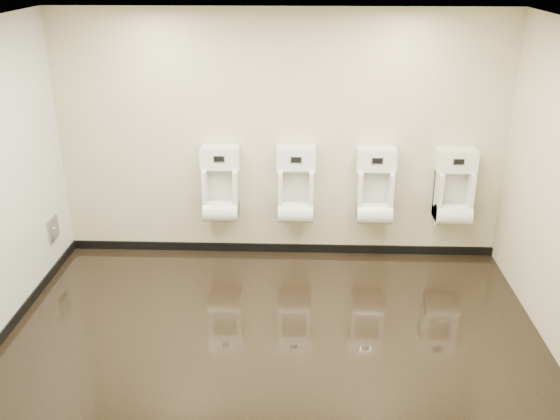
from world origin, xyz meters
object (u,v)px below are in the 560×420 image
(urinal_3, at_px, (454,192))
(urinal_2, at_px, (375,191))
(urinal_0, at_px, (221,189))
(urinal_1, at_px, (296,190))
(access_panel, at_px, (53,229))

(urinal_3, bearing_deg, urinal_2, 180.00)
(urinal_2, bearing_deg, urinal_0, 180.00)
(urinal_1, height_order, urinal_3, same)
(urinal_0, distance_m, urinal_1, 0.84)
(urinal_1, height_order, urinal_2, same)
(urinal_0, relative_size, urinal_1, 1.00)
(urinal_1, bearing_deg, urinal_2, 0.00)
(access_panel, distance_m, urinal_2, 3.58)
(access_panel, relative_size, urinal_0, 0.30)
(access_panel, relative_size, urinal_3, 0.30)
(urinal_2, distance_m, urinal_3, 0.88)
(urinal_3, bearing_deg, urinal_1, 180.00)
(access_panel, bearing_deg, urinal_0, 12.46)
(access_panel, distance_m, urinal_1, 2.71)
(access_panel, bearing_deg, urinal_3, 5.19)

